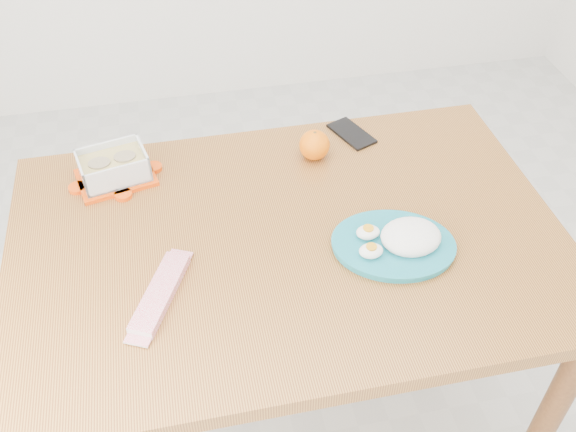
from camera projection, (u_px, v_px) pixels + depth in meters
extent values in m
plane|color=#B7B7B2|center=(312.00, 377.00, 2.06)|extent=(3.50, 3.50, 0.00)
cube|color=#9E6A2C|center=(288.00, 241.00, 1.48)|extent=(1.26, 0.84, 0.04)
cylinder|color=brown|center=(548.00, 418.00, 1.56)|extent=(0.06, 0.06, 0.71)
cylinder|color=brown|center=(75.00, 274.00, 1.90)|extent=(0.06, 0.06, 0.71)
cylinder|color=brown|center=(437.00, 220.00, 2.08)|extent=(0.06, 0.06, 0.71)
cube|color=#ED4507|center=(116.00, 178.00, 1.61)|extent=(0.21, 0.18, 0.01)
cube|color=silver|center=(113.00, 165.00, 1.58)|extent=(0.18, 0.15, 0.07)
cube|color=tan|center=(114.00, 167.00, 1.58)|extent=(0.17, 0.14, 0.04)
cylinder|color=tan|center=(100.00, 166.00, 1.56)|extent=(0.06, 0.06, 0.02)
cylinder|color=tan|center=(125.00, 159.00, 1.58)|extent=(0.06, 0.06, 0.02)
sphere|color=orange|center=(314.00, 145.00, 1.65)|extent=(0.08, 0.08, 0.08)
cylinder|color=#187787|center=(393.00, 245.00, 1.43)|extent=(0.33, 0.33, 0.02)
ellipsoid|color=white|center=(412.00, 233.00, 1.40)|extent=(0.16, 0.15, 0.06)
ellipsoid|color=white|center=(368.00, 232.00, 1.43)|extent=(0.06, 0.06, 0.03)
ellipsoid|color=white|center=(371.00, 251.00, 1.39)|extent=(0.06, 0.06, 0.03)
cube|color=red|center=(160.00, 293.00, 1.32)|extent=(0.14, 0.22, 0.02)
cube|color=black|center=(352.00, 134.00, 1.75)|extent=(0.12, 0.15, 0.01)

